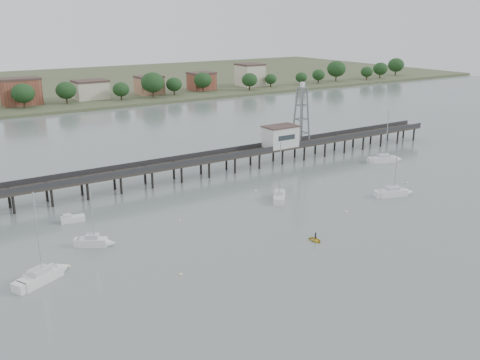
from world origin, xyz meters
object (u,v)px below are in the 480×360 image
object	(u,v)px
sailboat_d	(397,192)
sailboat_b	(97,242)
sailboat_c	(280,195)
sailboat_a	(48,274)
white_tender	(72,219)
yellow_dinghy	(315,241)
lattice_tower	(301,116)
pier	(191,162)
sailboat_e	(388,159)

from	to	relation	value
sailboat_d	sailboat_b	bearing A→B (deg)	-170.49
sailboat_c	sailboat_a	bearing A→B (deg)	140.80
sailboat_d	sailboat_a	distance (m)	69.04
white_tender	yellow_dinghy	size ratio (longest dim) A/B	1.74
white_tender	sailboat_b	bearing A→B (deg)	-78.93
lattice_tower	sailboat_b	xyz separation A→B (m)	(-61.75, -24.55, -10.44)
sailboat_d	sailboat_a	size ratio (longest dim) A/B	0.96
sailboat_d	sailboat_c	bearing A→B (deg)	169.27
pier	lattice_tower	world-z (taller)	lattice_tower
lattice_tower	sailboat_d	size ratio (longest dim) A/B	1.19
sailboat_d	yellow_dinghy	xyz separation A→B (m)	(-29.29, -8.38, -0.64)
white_tender	sailboat_c	bearing A→B (deg)	-4.72
sailboat_e	white_tender	xyz separation A→B (m)	(-78.56, 2.78, -0.14)
pier	white_tender	xyz separation A→B (m)	(-30.47, -11.76, -3.30)
sailboat_c	lattice_tower	bearing A→B (deg)	-7.16
sailboat_d	sailboat_e	size ratio (longest dim) A/B	0.94
pier	sailboat_e	distance (m)	50.34
sailboat_d	sailboat_e	bearing A→B (deg)	63.90
sailboat_e	white_tender	distance (m)	78.61
pier	sailboat_c	distance (m)	23.63
sailboat_b	white_tender	size ratio (longest dim) A/B	2.32
yellow_dinghy	pier	bearing A→B (deg)	89.38
sailboat_a	sailboat_c	bearing A→B (deg)	-14.60
lattice_tower	white_tender	world-z (taller)	lattice_tower
pier	sailboat_d	size ratio (longest dim) A/B	11.51
sailboat_c	sailboat_e	bearing A→B (deg)	-39.84
lattice_tower	sailboat_c	xyz separation A→B (m)	(-23.39, -21.97, -10.45)
lattice_tower	sailboat_a	world-z (taller)	lattice_tower
sailboat_a	white_tender	bearing A→B (deg)	39.12
lattice_tower	yellow_dinghy	bearing A→B (deg)	-126.77
yellow_dinghy	sailboat_d	bearing A→B (deg)	15.29
white_tender	yellow_dinghy	distance (m)	43.03
sailboat_c	sailboat_b	bearing A→B (deg)	133.48
pier	yellow_dinghy	world-z (taller)	pier
sailboat_d	sailboat_a	bearing A→B (deg)	-163.66
yellow_dinghy	sailboat_e	bearing A→B (deg)	29.16
sailboat_e	pier	bearing A→B (deg)	-175.78
pier	sailboat_a	size ratio (longest dim) A/B	11.00
sailboat_a	sailboat_d	bearing A→B (deg)	-27.69
sailboat_a	sailboat_e	world-z (taller)	sailboat_e
sailboat_c	white_tender	bearing A→B (deg)	114.80
sailboat_e	sailboat_c	bearing A→B (deg)	-148.42
white_tender	lattice_tower	bearing A→B (deg)	20.86
pier	sailboat_a	bearing A→B (deg)	-141.64
lattice_tower	sailboat_a	xyz separation A→B (m)	(-71.18, -31.40, -10.46)
lattice_tower	white_tender	xyz separation A→B (m)	(-61.97, -11.76, -10.60)
yellow_dinghy	sailboat_b	bearing A→B (deg)	149.23
sailboat_d	white_tender	xyz separation A→B (m)	(-59.79, 21.97, -0.15)
sailboat_b	sailboat_e	distance (m)	78.98
sailboat_a	sailboat_e	distance (m)	89.37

